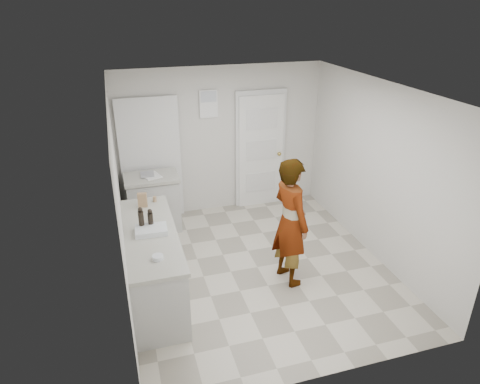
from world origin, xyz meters
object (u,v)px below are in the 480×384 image
object	(u,v)px
spice_jar	(155,199)
egg_bowl	(158,257)
oil_cruet_a	(151,219)
oil_cruet_b	(141,219)
baking_dish	(151,230)
person	(290,222)
cake_mix_box	(142,200)

from	to	relation	value
spice_jar	egg_bowl	distance (m)	1.44
spice_jar	egg_bowl	size ratio (longest dim) A/B	0.62
oil_cruet_a	oil_cruet_b	distance (m)	0.11
oil_cruet_b	baking_dish	distance (m)	0.18
person	egg_bowl	size ratio (longest dim) A/B	14.33
cake_mix_box	egg_bowl	world-z (taller)	cake_mix_box
person	egg_bowl	bearing A→B (deg)	92.82
spice_jar	oil_cruet_a	world-z (taller)	oil_cruet_a
cake_mix_box	oil_cruet_b	world-z (taller)	oil_cruet_b
egg_bowl	baking_dish	bearing A→B (deg)	90.68
spice_jar	baking_dish	bearing A→B (deg)	-99.09
person	baking_dish	xyz separation A→B (m)	(-1.73, 0.13, 0.09)
egg_bowl	oil_cruet_a	bearing A→B (deg)	89.74
person	baking_dish	bearing A→B (deg)	73.51
person	spice_jar	xyz separation A→B (m)	(-1.60, 0.98, 0.10)
oil_cruet_a	person	bearing A→B (deg)	-7.91
baking_dish	oil_cruet_a	bearing A→B (deg)	84.52
spice_jar	oil_cruet_b	world-z (taller)	oil_cruet_b
spice_jar	oil_cruet_a	size ratio (longest dim) A/B	0.29
oil_cruet_b	egg_bowl	bearing A→B (deg)	-81.36
egg_bowl	person	bearing A→B (deg)	14.92
person	oil_cruet_a	size ratio (longest dim) A/B	6.65
cake_mix_box	person	bearing A→B (deg)	-15.42
egg_bowl	spice_jar	bearing A→B (deg)	84.91
person	egg_bowl	distance (m)	1.79
oil_cruet_b	cake_mix_box	bearing A→B (deg)	84.25
oil_cruet_a	baking_dish	bearing A→B (deg)	-95.48
oil_cruet_a	oil_cruet_b	xyz separation A→B (m)	(-0.11, -0.01, 0.02)
oil_cruet_b	egg_bowl	size ratio (longest dim) A/B	2.51
spice_jar	baking_dish	world-z (taller)	spice_jar
oil_cruet_a	baking_dish	world-z (taller)	oil_cruet_a
cake_mix_box	egg_bowl	bearing A→B (deg)	-77.63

